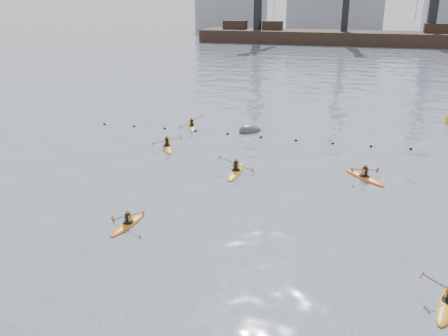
{
  "coord_description": "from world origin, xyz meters",
  "views": [
    {
      "loc": [
        5.92,
        -15.66,
        11.35
      ],
      "look_at": [
        -0.72,
        6.89,
        2.8
      ],
      "focal_mm": 38.0,
      "sensor_mm": 36.0,
      "label": 1
    }
  ],
  "objects_px": {
    "kayaker_2": "(167,146)",
    "mooring_buoy": "(250,131)",
    "kayaker_4": "(364,177)",
    "kayaker_0": "(128,224)",
    "kayaker_3": "(236,171)",
    "kayaker_5": "(192,126)"
  },
  "relations": [
    {
      "from": "kayaker_2",
      "to": "mooring_buoy",
      "type": "bearing_deg",
      "value": 22.55
    },
    {
      "from": "kayaker_0",
      "to": "kayaker_3",
      "type": "xyz_separation_m",
      "value": [
        3.39,
        9.21,
        0.02
      ]
    },
    {
      "from": "kayaker_2",
      "to": "kayaker_4",
      "type": "distance_m",
      "value": 15.36
    },
    {
      "from": "kayaker_3",
      "to": "mooring_buoy",
      "type": "relative_size",
      "value": 1.53
    },
    {
      "from": "kayaker_2",
      "to": "kayaker_5",
      "type": "height_order",
      "value": "kayaker_5"
    },
    {
      "from": "kayaker_0",
      "to": "kayaker_4",
      "type": "distance_m",
      "value": 15.84
    },
    {
      "from": "kayaker_4",
      "to": "kayaker_5",
      "type": "height_order",
      "value": "kayaker_5"
    },
    {
      "from": "kayaker_3",
      "to": "mooring_buoy",
      "type": "xyz_separation_m",
      "value": [
        -1.49,
        10.54,
        -0.11
      ]
    },
    {
      "from": "kayaker_5",
      "to": "kayaker_2",
      "type": "bearing_deg",
      "value": -110.92
    },
    {
      "from": "kayaker_4",
      "to": "kayaker_5",
      "type": "relative_size",
      "value": 0.94
    },
    {
      "from": "kayaker_4",
      "to": "kayaker_0",
      "type": "bearing_deg",
      "value": -2.29
    },
    {
      "from": "mooring_buoy",
      "to": "kayaker_0",
      "type": "bearing_deg",
      "value": -95.49
    },
    {
      "from": "kayaker_0",
      "to": "mooring_buoy",
      "type": "height_order",
      "value": "kayaker_0"
    },
    {
      "from": "kayaker_5",
      "to": "mooring_buoy",
      "type": "height_order",
      "value": "kayaker_5"
    },
    {
      "from": "kayaker_3",
      "to": "kayaker_5",
      "type": "height_order",
      "value": "kayaker_5"
    },
    {
      "from": "kayaker_3",
      "to": "kayaker_5",
      "type": "relative_size",
      "value": 1.12
    },
    {
      "from": "mooring_buoy",
      "to": "kayaker_3",
      "type": "bearing_deg",
      "value": -81.96
    },
    {
      "from": "kayaker_0",
      "to": "kayaker_3",
      "type": "distance_m",
      "value": 9.81
    },
    {
      "from": "kayaker_3",
      "to": "kayaker_5",
      "type": "bearing_deg",
      "value": 122.56
    },
    {
      "from": "kayaker_2",
      "to": "mooring_buoy",
      "type": "height_order",
      "value": "kayaker_2"
    },
    {
      "from": "kayaker_5",
      "to": "kayaker_3",
      "type": "bearing_deg",
      "value": -79.0
    },
    {
      "from": "mooring_buoy",
      "to": "kayaker_2",
      "type": "bearing_deg",
      "value": -128.3
    }
  ]
}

